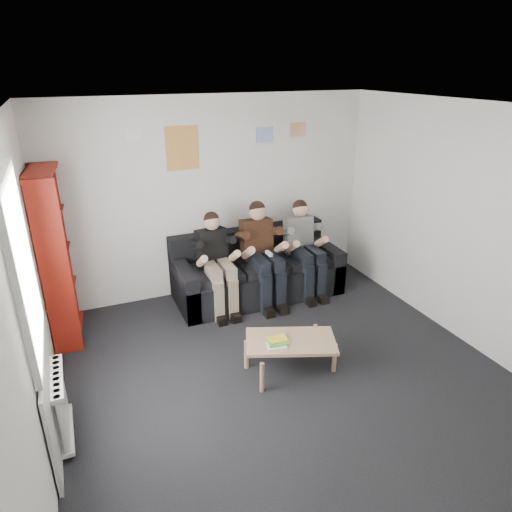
{
  "coord_description": "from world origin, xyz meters",
  "views": [
    {
      "loc": [
        -1.82,
        -3.3,
        3.04
      ],
      "look_at": [
        0.12,
        1.3,
        0.93
      ],
      "focal_mm": 32.0,
      "sensor_mm": 36.0,
      "label": 1
    }
  ],
  "objects_px": {
    "person_left": "(217,263)",
    "person_middle": "(263,254)",
    "person_right": "(305,249)",
    "coffee_table": "(291,343)",
    "bookshelf": "(56,257)",
    "sofa": "(257,273)"
  },
  "relations": [
    {
      "from": "person_left",
      "to": "person_middle",
      "type": "relative_size",
      "value": 0.95
    },
    {
      "from": "person_left",
      "to": "person_right",
      "type": "height_order",
      "value": "person_right"
    },
    {
      "from": "coffee_table",
      "to": "person_right",
      "type": "relative_size",
      "value": 0.71
    },
    {
      "from": "bookshelf",
      "to": "coffee_table",
      "type": "distance_m",
      "value": 2.84
    },
    {
      "from": "person_right",
      "to": "coffee_table",
      "type": "bearing_deg",
      "value": -114.61
    },
    {
      "from": "bookshelf",
      "to": "person_left",
      "type": "height_order",
      "value": "bookshelf"
    },
    {
      "from": "sofa",
      "to": "bookshelf",
      "type": "bearing_deg",
      "value": -178.49
    },
    {
      "from": "bookshelf",
      "to": "person_left",
      "type": "relative_size",
      "value": 1.54
    },
    {
      "from": "sofa",
      "to": "person_middle",
      "type": "distance_m",
      "value": 0.42
    },
    {
      "from": "sofa",
      "to": "person_left",
      "type": "xyz_separation_m",
      "value": [
        -0.64,
        -0.2,
        0.34
      ]
    },
    {
      "from": "person_right",
      "to": "person_left",
      "type": "bearing_deg",
      "value": -172.02
    },
    {
      "from": "sofa",
      "to": "bookshelf",
      "type": "relative_size",
      "value": 1.14
    },
    {
      "from": "bookshelf",
      "to": "coffee_table",
      "type": "xyz_separation_m",
      "value": [
        2.16,
        -1.7,
        -0.68
      ]
    },
    {
      "from": "sofa",
      "to": "bookshelf",
      "type": "height_order",
      "value": "bookshelf"
    },
    {
      "from": "sofa",
      "to": "person_right",
      "type": "height_order",
      "value": "person_right"
    },
    {
      "from": "bookshelf",
      "to": "coffee_table",
      "type": "relative_size",
      "value": 2.16
    },
    {
      "from": "bookshelf",
      "to": "person_right",
      "type": "distance_m",
      "value": 3.19
    },
    {
      "from": "sofa",
      "to": "coffee_table",
      "type": "xyz_separation_m",
      "value": [
        -0.36,
        -1.77,
        0.01
      ]
    },
    {
      "from": "coffee_table",
      "to": "person_left",
      "type": "height_order",
      "value": "person_left"
    },
    {
      "from": "person_middle",
      "to": "person_right",
      "type": "bearing_deg",
      "value": 2.5
    },
    {
      "from": "sofa",
      "to": "person_right",
      "type": "relative_size",
      "value": 1.74
    },
    {
      "from": "sofa",
      "to": "person_left",
      "type": "relative_size",
      "value": 1.76
    }
  ]
}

